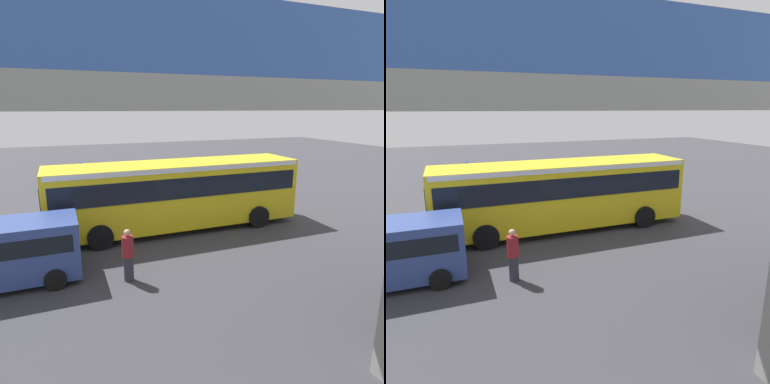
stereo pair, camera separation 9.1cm
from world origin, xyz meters
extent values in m
plane|color=#38383D|center=(0.00, 0.00, 0.00)|extent=(80.00, 80.00, 0.00)
cube|color=yellow|center=(-0.49, 0.61, 1.72)|extent=(11.50, 2.55, 2.86)
cube|color=black|center=(-0.49, 0.61, 2.23)|extent=(11.04, 2.59, 0.90)
cube|color=white|center=(-0.49, 0.61, 3.03)|extent=(11.27, 2.58, 0.20)
cube|color=black|center=(5.27, 0.61, 2.06)|extent=(0.04, 2.24, 1.20)
cylinder|color=black|center=(3.19, 1.89, 0.52)|extent=(1.04, 0.30, 1.04)
cylinder|color=black|center=(3.19, -0.66, 0.52)|extent=(1.04, 0.30, 1.04)
cylinder|color=black|center=(-4.17, 1.89, 0.52)|extent=(1.04, 0.30, 1.04)
cylinder|color=black|center=(-4.17, -0.66, 0.52)|extent=(1.04, 0.30, 1.04)
cube|color=#33478C|center=(6.47, 3.61, 1.12)|extent=(4.80, 1.95, 1.86)
cylinder|color=black|center=(4.89, 4.59, 0.34)|extent=(0.68, 0.22, 0.68)
cylinder|color=black|center=(4.89, 2.64, 0.34)|extent=(0.68, 0.22, 0.68)
cylinder|color=#2D2D38|center=(2.63, 4.84, 0.42)|extent=(0.32, 0.32, 0.85)
cylinder|color=maroon|center=(2.63, 4.84, 1.20)|extent=(0.38, 0.38, 0.70)
sphere|color=tan|center=(2.63, 4.84, 1.68)|extent=(0.22, 0.22, 0.22)
cylinder|color=slate|center=(3.44, -3.64, 1.40)|extent=(0.08, 0.08, 2.80)
cube|color=blue|center=(3.44, -3.64, 2.50)|extent=(0.04, 0.60, 0.60)
cube|color=silver|center=(-4.00, -2.80, 0.00)|extent=(2.00, 0.20, 0.01)
cube|color=silver|center=(0.00, -2.80, 0.00)|extent=(2.00, 0.20, 0.01)
cube|color=silver|center=(4.00, -2.80, 0.00)|extent=(2.00, 0.20, 0.01)
cube|color=gray|center=(0.00, 9.18, 5.79)|extent=(27.04, 2.60, 0.50)
cube|color=#3359A5|center=(0.00, 7.93, 6.59)|extent=(27.04, 0.08, 1.10)
cube|color=#3359A5|center=(0.00, 10.43, 6.59)|extent=(27.04, 0.08, 1.10)
camera|label=1|loc=(4.43, 15.21, 5.58)|focal=31.94mm
camera|label=2|loc=(4.35, 15.24, 5.58)|focal=31.94mm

